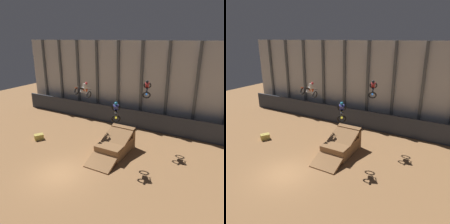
% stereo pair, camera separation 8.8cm
% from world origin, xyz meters
% --- Properties ---
extents(ground_plane, '(60.00, 60.00, 0.00)m').
position_xyz_m(ground_plane, '(0.00, 0.00, 0.00)').
color(ground_plane, '#996B42').
extents(arena_back_wall, '(32.00, 0.40, 9.89)m').
position_xyz_m(arena_back_wall, '(-0.00, 12.95, 4.94)').
color(arena_back_wall, silver).
rests_on(arena_back_wall, ground_plane).
extents(lower_barrier, '(31.36, 0.20, 2.17)m').
position_xyz_m(lower_barrier, '(0.00, 11.56, 1.08)').
color(lower_barrier, '#2D333D').
rests_on(lower_barrier, ground_plane).
extents(dirt_ramp, '(2.38, 5.31, 2.18)m').
position_xyz_m(dirt_ramp, '(2.22, 5.29, 0.73)').
color(dirt_ramp, olive).
rests_on(dirt_ramp, ground_plane).
extents(rider_bike_left_air, '(1.33, 1.83, 1.66)m').
position_xyz_m(rider_bike_left_air, '(-1.47, 5.61, 5.40)').
color(rider_bike_left_air, black).
extents(rider_bike_center_air, '(1.43, 1.84, 1.66)m').
position_xyz_m(rider_bike_center_air, '(3.07, 3.65, 4.66)').
color(rider_bike_center_air, black).
extents(rider_bike_right_air, '(1.22, 1.89, 1.69)m').
position_xyz_m(rider_bike_right_air, '(4.08, 7.71, 5.80)').
color(rider_bike_right_air, black).
extents(hay_bale_trackside, '(0.99, 1.08, 0.57)m').
position_xyz_m(hay_bale_trackside, '(-6.12, 3.71, 0.28)').
color(hay_bale_trackside, '#CCB751').
rests_on(hay_bale_trackside, ground_plane).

